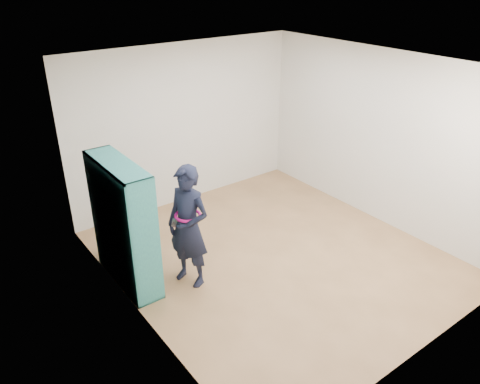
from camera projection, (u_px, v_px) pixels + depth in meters
floor at (274, 256)px, 6.48m from camera, size 4.50×4.50×0.00m
ceiling at (281, 66)px, 5.32m from camera, size 4.50×4.50×0.00m
wall_left at (130, 217)px, 4.83m from camera, size 0.02×4.50×2.60m
wall_right at (379, 138)px, 6.97m from camera, size 0.02×4.50×2.60m
wall_back at (186, 125)px, 7.52m from camera, size 4.00×0.02×2.60m
wall_front at (438, 249)px, 4.29m from camera, size 4.00×0.02×2.60m
bookshelf at (122, 226)px, 5.64m from camera, size 0.35×1.21×1.62m
person at (188, 227)px, 5.64m from camera, size 0.56×0.67×1.58m
smartphone at (174, 223)px, 5.53m from camera, size 0.06×0.08×0.13m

